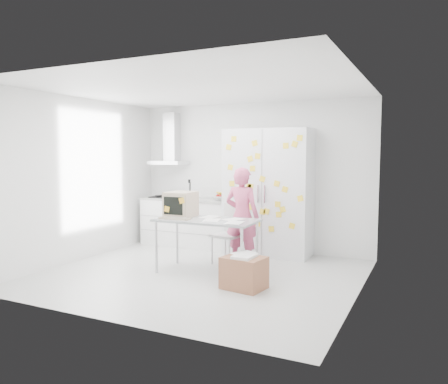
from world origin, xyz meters
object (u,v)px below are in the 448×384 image
at_px(person, 242,216).
at_px(chair, 230,230).
at_px(cardboard_box, 244,272).
at_px(desk, 190,211).

distance_m(person, chair, 0.33).
height_order(person, cardboard_box, person).
bearing_deg(person, cardboard_box, 116.95).
relative_size(person, desk, 1.03).
xyz_separation_m(desk, chair, (0.37, 0.66, -0.36)).
bearing_deg(desk, person, 44.44).
bearing_deg(desk, chair, 59.17).
bearing_deg(chair, desk, -106.67).
bearing_deg(cardboard_box, person, 114.70).
relative_size(desk, cardboard_box, 2.59).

